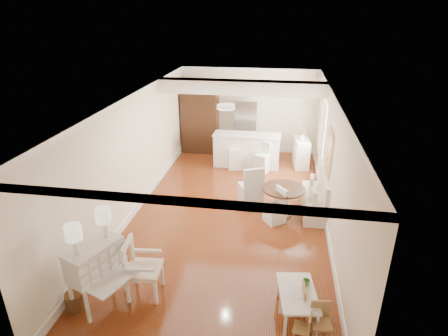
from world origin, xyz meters
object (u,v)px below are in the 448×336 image
(fridge, at_px, (256,129))
(sideboard, at_px, (301,153))
(kids_chair_c, at_px, (321,322))
(slip_chair_far, at_px, (251,185))
(secretary_bureau, at_px, (97,275))
(bar_stool_right, at_px, (262,158))
(breakfast_counter, at_px, (247,150))
(pantry_cabinet, at_px, (200,119))
(kids_chair_a, at_px, (302,328))
(kids_chair_b, at_px, (295,302))
(bar_stool_left, at_px, (235,152))
(dining_table, at_px, (283,201))
(wicker_basket, at_px, (75,301))
(gustavian_armchair, at_px, (144,268))
(slip_chair_near, at_px, (275,206))
(kids_table, at_px, (297,304))

(fridge, bearing_deg, sideboard, -28.29)
(kids_chair_c, height_order, slip_chair_far, slip_chair_far)
(secretary_bureau, relative_size, bar_stool_right, 1.24)
(bar_stool_right, bearing_deg, sideboard, 51.37)
(secretary_bureau, xyz_separation_m, slip_chair_far, (2.15, 3.80, -0.04))
(breakfast_counter, height_order, pantry_cabinet, pantry_cabinet)
(kids_chair_a, bearing_deg, sideboard, -170.57)
(secretary_bureau, height_order, kids_chair_b, secretary_bureau)
(kids_chair_a, bearing_deg, bar_stool_left, -153.13)
(sideboard, bearing_deg, dining_table, -105.84)
(secretary_bureau, bearing_deg, pantry_cabinet, 110.80)
(dining_table, relative_size, bar_stool_right, 1.10)
(secretary_bureau, distance_m, bar_stool_right, 6.30)
(dining_table, distance_m, bar_stool_right, 2.50)
(wicker_basket, bearing_deg, breakfast_counter, 71.72)
(wicker_basket, bearing_deg, gustavian_armchair, 27.03)
(fridge, relative_size, sideboard, 1.98)
(kids_chair_b, xyz_separation_m, breakfast_counter, (-1.39, 6.14, 0.20))
(wicker_basket, relative_size, kids_chair_c, 0.49)
(gustavian_armchair, distance_m, bar_stool_left, 5.78)
(slip_chair_far, distance_m, pantry_cabinet, 4.19)
(dining_table, distance_m, bar_stool_left, 2.99)
(kids_chair_a, bearing_deg, secretary_bureau, -83.93)
(slip_chair_near, height_order, bar_stool_left, bar_stool_left)
(kids_chair_b, height_order, bar_stool_right, bar_stool_right)
(gustavian_armchair, bearing_deg, fridge, -15.86)
(kids_chair_c, bearing_deg, breakfast_counter, 97.47)
(dining_table, relative_size, slip_chair_near, 1.23)
(fridge, bearing_deg, slip_chair_near, -79.73)
(breakfast_counter, relative_size, fridge, 1.14)
(gustavian_armchair, height_order, breakfast_counter, gustavian_armchair)
(dining_table, height_order, bar_stool_left, bar_stool_left)
(slip_chair_far, bearing_deg, sideboard, -139.29)
(kids_table, bearing_deg, bar_stool_left, 106.61)
(pantry_cabinet, bearing_deg, slip_chair_near, -58.24)
(kids_chair_a, bearing_deg, bar_stool_right, -159.89)
(secretary_bureau, xyz_separation_m, dining_table, (2.96, 3.45, -0.23))
(kids_chair_a, xyz_separation_m, bar_stool_right, (-0.99, 6.15, 0.20))
(gustavian_armchair, xyz_separation_m, dining_table, (2.28, 3.13, -0.18))
(secretary_bureau, bearing_deg, fridge, 96.38)
(kids_table, height_order, breakfast_counter, breakfast_counter)
(secretary_bureau, distance_m, breakfast_counter, 6.56)
(slip_chair_far, relative_size, pantry_cabinet, 0.46)
(fridge, distance_m, sideboard, 1.73)
(slip_chair_far, bearing_deg, kids_chair_c, 85.60)
(gustavian_armchair, xyz_separation_m, bar_stool_left, (0.81, 5.73, -0.01))
(kids_table, height_order, kids_chair_a, kids_chair_a)
(wicker_basket, relative_size, fridge, 0.17)
(kids_chair_c, bearing_deg, dining_table, 91.78)
(bar_stool_left, bearing_deg, pantry_cabinet, 123.74)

